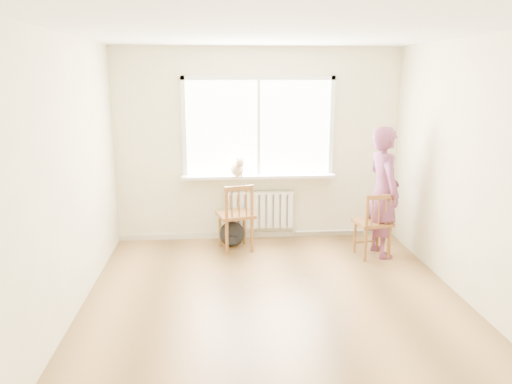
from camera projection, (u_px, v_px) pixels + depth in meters
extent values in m
plane|color=#A67844|center=(276.00, 305.00, 5.14)|extent=(4.50, 4.50, 0.00)
plane|color=white|center=(279.00, 32.00, 4.53)|extent=(4.50, 4.50, 0.00)
cube|color=#F0E8C0|center=(258.00, 145.00, 7.02)|extent=(4.00, 0.01, 2.70)
cube|color=white|center=(258.00, 128.00, 6.94)|extent=(2.00, 0.02, 1.30)
cube|color=white|center=(259.00, 78.00, 6.77)|extent=(2.12, 0.05, 0.06)
cube|color=white|center=(184.00, 129.00, 6.85)|extent=(0.06, 0.05, 1.42)
cube|color=white|center=(332.00, 127.00, 7.00)|extent=(0.06, 0.05, 1.42)
cube|color=white|center=(259.00, 128.00, 6.92)|extent=(0.04, 0.05, 1.30)
cube|color=white|center=(259.00, 176.00, 7.01)|extent=(2.15, 0.22, 0.04)
cube|color=white|center=(259.00, 210.00, 7.18)|extent=(1.00, 0.02, 0.55)
cube|color=white|center=(259.00, 211.00, 7.13)|extent=(1.00, 0.10, 0.51)
cube|color=white|center=(259.00, 193.00, 7.07)|extent=(1.00, 0.12, 0.03)
cylinder|color=silver|center=(343.00, 231.00, 7.35)|extent=(1.40, 0.04, 0.04)
cube|color=beige|center=(258.00, 234.00, 7.30)|extent=(4.00, 0.03, 0.08)
cube|color=brown|center=(236.00, 215.00, 6.69)|extent=(0.55, 0.53, 0.04)
cylinder|color=brown|center=(244.00, 227.00, 6.96)|extent=(0.04, 0.04, 0.49)
cylinder|color=brown|center=(220.00, 230.00, 6.85)|extent=(0.04, 0.04, 0.49)
cylinder|color=brown|center=(252.00, 235.00, 6.64)|extent=(0.04, 0.04, 0.49)
cylinder|color=brown|center=(227.00, 237.00, 6.53)|extent=(0.04, 0.04, 0.49)
cylinder|color=brown|center=(252.00, 219.00, 6.59)|extent=(0.04, 0.04, 0.92)
cylinder|color=brown|center=(227.00, 221.00, 6.48)|extent=(0.04, 0.04, 0.92)
cube|color=brown|center=(239.00, 188.00, 6.44)|extent=(0.37, 0.13, 0.06)
cylinder|color=brown|center=(246.00, 202.00, 6.51)|extent=(0.02, 0.02, 0.37)
cylinder|color=brown|center=(239.00, 203.00, 6.48)|extent=(0.02, 0.02, 0.37)
cylinder|color=brown|center=(232.00, 204.00, 6.45)|extent=(0.02, 0.02, 0.37)
cube|color=brown|center=(373.00, 222.00, 6.44)|extent=(0.48, 0.46, 0.04)
cylinder|color=brown|center=(378.00, 235.00, 6.68)|extent=(0.04, 0.04, 0.46)
cylinder|color=brown|center=(355.00, 236.00, 6.61)|extent=(0.04, 0.04, 0.46)
cylinder|color=brown|center=(389.00, 242.00, 6.37)|extent=(0.04, 0.04, 0.46)
cylinder|color=brown|center=(365.00, 244.00, 6.30)|extent=(0.04, 0.04, 0.46)
cylinder|color=brown|center=(390.00, 227.00, 6.33)|extent=(0.04, 0.04, 0.87)
cylinder|color=brown|center=(366.00, 229.00, 6.26)|extent=(0.04, 0.04, 0.87)
cube|color=brown|center=(380.00, 197.00, 6.20)|extent=(0.35, 0.09, 0.06)
cylinder|color=brown|center=(386.00, 211.00, 6.26)|extent=(0.02, 0.02, 0.35)
cylinder|color=brown|center=(379.00, 211.00, 6.24)|extent=(0.02, 0.02, 0.35)
cylinder|color=brown|center=(372.00, 212.00, 6.22)|extent=(0.02, 0.02, 0.35)
imported|color=#C64278|center=(383.00, 192.00, 6.42)|extent=(0.48, 0.66, 1.69)
ellipsoid|color=beige|center=(237.00, 169.00, 6.89)|extent=(0.25, 0.32, 0.21)
sphere|color=beige|center=(240.00, 163.00, 6.74)|extent=(0.12, 0.12, 0.12)
cone|color=beige|center=(238.00, 158.00, 6.71)|extent=(0.04, 0.04, 0.05)
cone|color=beige|center=(242.00, 158.00, 6.73)|extent=(0.04, 0.04, 0.05)
cylinder|color=beige|center=(235.00, 171.00, 7.04)|extent=(0.07, 0.19, 0.03)
cylinder|color=beige|center=(237.00, 174.00, 6.79)|extent=(0.03, 0.03, 0.11)
cylinder|color=beige|center=(242.00, 174.00, 6.81)|extent=(0.03, 0.03, 0.11)
ellipsoid|color=black|center=(232.00, 234.00, 6.89)|extent=(0.41, 0.35, 0.35)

